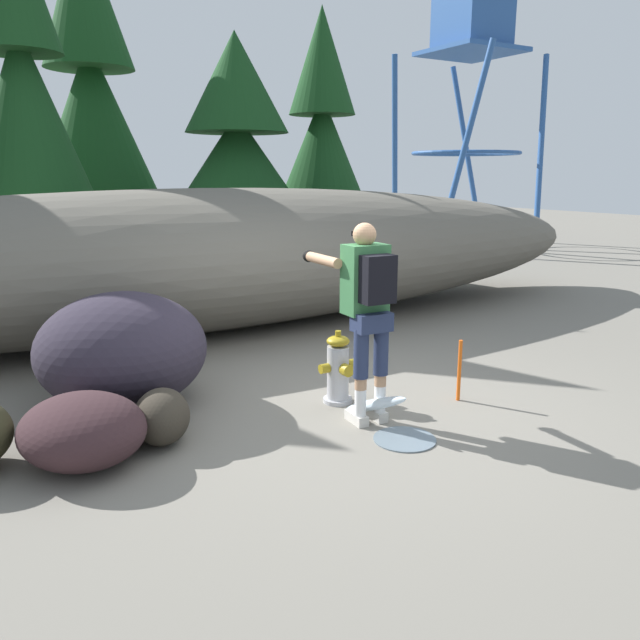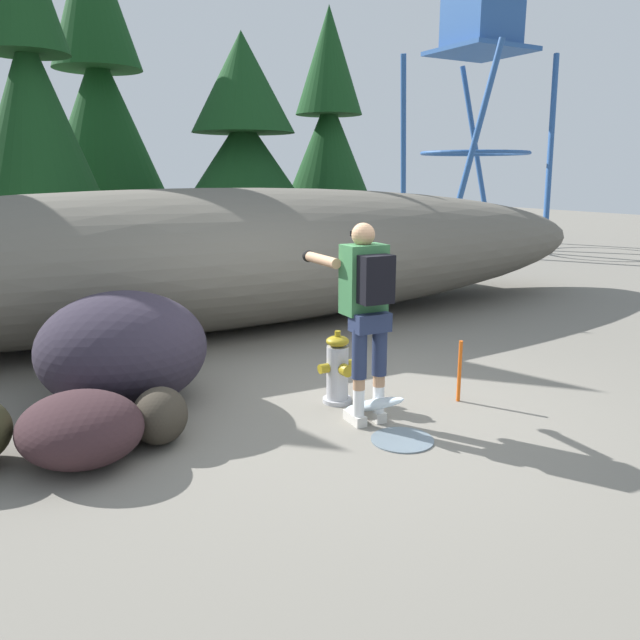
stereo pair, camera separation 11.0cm
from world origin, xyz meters
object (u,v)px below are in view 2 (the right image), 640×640
object	(u,v)px
boulder_mid	(123,349)
watchtower	(482,20)
fire_hydrant	(338,370)
survey_stake	(460,371)
boulder_large	(81,428)
boulder_outlier	(160,415)
utility_worker	(365,298)

from	to	relation	value
boulder_mid	watchtower	world-z (taller)	watchtower
fire_hydrant	survey_stake	world-z (taller)	fire_hydrant
boulder_large	boulder_outlier	xyz separation A→B (m)	(0.62, 0.07, -0.04)
boulder_outlier	survey_stake	xyz separation A→B (m)	(2.75, -0.50, 0.07)
boulder_mid	survey_stake	distance (m)	3.19
boulder_large	boulder_outlier	bearing A→B (deg)	6.07
boulder_mid	watchtower	bearing A→B (deg)	34.50
boulder_large	watchtower	world-z (taller)	watchtower
boulder_large	utility_worker	bearing A→B (deg)	-8.91
watchtower	survey_stake	world-z (taller)	watchtower
utility_worker	fire_hydrant	bearing A→B (deg)	-0.04
boulder_mid	survey_stake	xyz separation A→B (m)	(2.79, -1.52, -0.24)
fire_hydrant	boulder_large	xyz separation A→B (m)	(-2.34, -0.12, -0.05)
survey_stake	watchtower	bearing A→B (deg)	46.64
fire_hydrant	survey_stake	bearing A→B (deg)	-28.31
fire_hydrant	boulder_mid	xyz separation A→B (m)	(-1.76, 0.97, 0.22)
fire_hydrant	boulder_large	size ratio (longest dim) A/B	0.70
utility_worker	watchtower	world-z (taller)	watchtower
watchtower	utility_worker	bearing A→B (deg)	-136.66
boulder_outlier	survey_stake	world-z (taller)	survey_stake
boulder_large	boulder_mid	distance (m)	1.26
boulder_large	survey_stake	size ratio (longest dim) A/B	1.67
utility_worker	boulder_large	bearing A→B (deg)	84.73
fire_hydrant	boulder_outlier	size ratio (longest dim) A/B	1.20
survey_stake	fire_hydrant	bearing A→B (deg)	151.69
fire_hydrant	boulder_large	bearing A→B (deg)	-177.14
boulder_mid	watchtower	size ratio (longest dim) A/B	0.19
boulder_outlier	fire_hydrant	bearing A→B (deg)	1.71
boulder_large	watchtower	bearing A→B (deg)	36.57
survey_stake	boulder_large	bearing A→B (deg)	172.64
utility_worker	boulder_large	world-z (taller)	utility_worker
utility_worker	survey_stake	xyz separation A→B (m)	(1.06, -0.07, -0.80)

